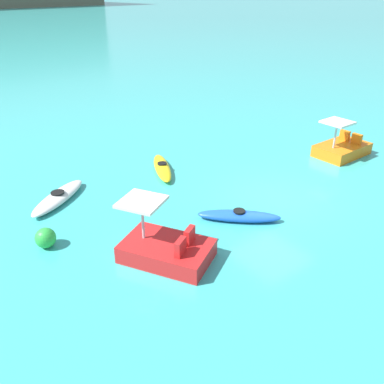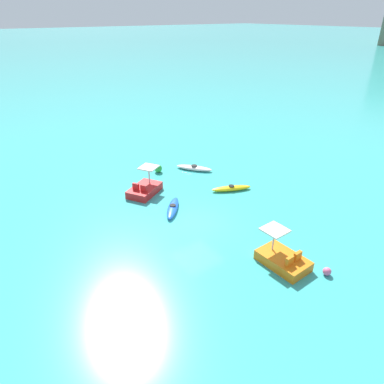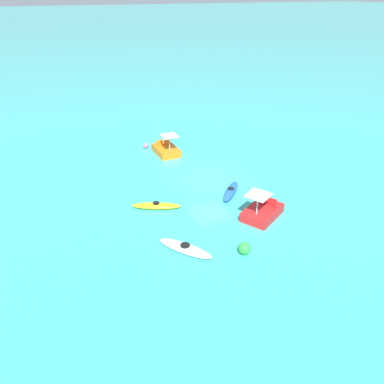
{
  "view_description": "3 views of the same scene",
  "coord_description": "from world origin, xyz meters",
  "px_view_note": "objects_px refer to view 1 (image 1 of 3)",
  "views": [
    {
      "loc": [
        -10.06,
        -8.25,
        6.76
      ],
      "look_at": [
        -2.29,
        1.89,
        0.2
      ],
      "focal_mm": 37.89,
      "sensor_mm": 36.0,
      "label": 1
    },
    {
      "loc": [
        13.34,
        -10.35,
        10.84
      ],
      "look_at": [
        -2.98,
        1.86,
        0.21
      ],
      "focal_mm": 32.26,
      "sensor_mm": 36.0,
      "label": 2
    },
    {
      "loc": [
        -19.42,
        10.02,
        10.96
      ],
      "look_at": [
        -2.26,
        2.36,
        0.78
      ],
      "focal_mm": 35.22,
      "sensor_mm": 36.0,
      "label": 3
    }
  ],
  "objects_px": {
    "pedal_boat_orange": "(342,148)",
    "buoy_green": "(45,238)",
    "pedal_boat_red": "(166,248)",
    "kayak_white": "(58,197)",
    "kayak_blue": "(239,216)",
    "kayak_yellow": "(162,168)",
    "buoy_pink": "(343,137)"
  },
  "relations": [
    {
      "from": "kayak_yellow",
      "to": "buoy_green",
      "type": "distance_m",
      "value": 6.09
    },
    {
      "from": "pedal_boat_orange",
      "to": "pedal_boat_red",
      "type": "xyz_separation_m",
      "value": [
        -10.46,
        -1.61,
        0.0
      ]
    },
    {
      "from": "pedal_boat_orange",
      "to": "buoy_green",
      "type": "bearing_deg",
      "value": 175.72
    },
    {
      "from": "pedal_boat_orange",
      "to": "pedal_boat_red",
      "type": "bearing_deg",
      "value": -171.27
    },
    {
      "from": "kayak_white",
      "to": "buoy_green",
      "type": "relative_size",
      "value": 4.62
    },
    {
      "from": "kayak_white",
      "to": "kayak_blue",
      "type": "height_order",
      "value": "same"
    },
    {
      "from": "buoy_green",
      "to": "buoy_pink",
      "type": "bearing_deg",
      "value": 0.43
    },
    {
      "from": "kayak_white",
      "to": "buoy_green",
      "type": "bearing_deg",
      "value": -117.92
    },
    {
      "from": "kayak_yellow",
      "to": "kayak_blue",
      "type": "height_order",
      "value": "same"
    },
    {
      "from": "kayak_yellow",
      "to": "pedal_boat_orange",
      "type": "bearing_deg",
      "value": -24.75
    },
    {
      "from": "kayak_yellow",
      "to": "buoy_pink",
      "type": "relative_size",
      "value": 7.02
    },
    {
      "from": "pedal_boat_orange",
      "to": "buoy_pink",
      "type": "xyz_separation_m",
      "value": [
        1.72,
        1.07,
        -0.14
      ]
    },
    {
      "from": "kayak_yellow",
      "to": "buoy_pink",
      "type": "distance_m",
      "value": 9.29
    },
    {
      "from": "kayak_white",
      "to": "kayak_blue",
      "type": "xyz_separation_m",
      "value": [
        4.12,
        -4.76,
        -0.0
      ]
    },
    {
      "from": "kayak_white",
      "to": "pedal_boat_red",
      "type": "xyz_separation_m",
      "value": [
        1.13,
        -5.02,
        0.17
      ]
    },
    {
      "from": "kayak_blue",
      "to": "kayak_white",
      "type": "bearing_deg",
      "value": 130.83
    },
    {
      "from": "pedal_boat_orange",
      "to": "kayak_white",
      "type": "bearing_deg",
      "value": 163.56
    },
    {
      "from": "pedal_boat_red",
      "to": "buoy_green",
      "type": "xyz_separation_m",
      "value": [
        -2.43,
        2.57,
        -0.04
      ]
    },
    {
      "from": "buoy_pink",
      "to": "kayak_yellow",
      "type": "bearing_deg",
      "value": 165.77
    },
    {
      "from": "pedal_boat_orange",
      "to": "buoy_green",
      "type": "distance_m",
      "value": 12.92
    },
    {
      "from": "buoy_green",
      "to": "kayak_yellow",
      "type": "bearing_deg",
      "value": 23.14
    },
    {
      "from": "kayak_yellow",
      "to": "kayak_white",
      "type": "distance_m",
      "value": 4.3
    },
    {
      "from": "kayak_yellow",
      "to": "pedal_boat_red",
      "type": "relative_size",
      "value": 0.97
    },
    {
      "from": "kayak_yellow",
      "to": "pedal_boat_orange",
      "type": "xyz_separation_m",
      "value": [
        7.28,
        -3.36,
        0.17
      ]
    },
    {
      "from": "kayak_yellow",
      "to": "buoy_pink",
      "type": "height_order",
      "value": "buoy_pink"
    },
    {
      "from": "buoy_green",
      "to": "kayak_blue",
      "type": "bearing_deg",
      "value": -23.07
    },
    {
      "from": "kayak_yellow",
      "to": "pedal_boat_orange",
      "type": "relative_size",
      "value": 1.11
    },
    {
      "from": "kayak_blue",
      "to": "buoy_green",
      "type": "height_order",
      "value": "buoy_green"
    },
    {
      "from": "pedal_boat_orange",
      "to": "pedal_boat_red",
      "type": "distance_m",
      "value": 10.58
    },
    {
      "from": "kayak_blue",
      "to": "pedal_boat_orange",
      "type": "distance_m",
      "value": 7.59
    },
    {
      "from": "buoy_pink",
      "to": "kayak_white",
      "type": "bearing_deg",
      "value": 170.01
    },
    {
      "from": "kayak_white",
      "to": "buoy_pink",
      "type": "bearing_deg",
      "value": -9.99
    }
  ]
}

